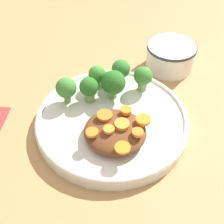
# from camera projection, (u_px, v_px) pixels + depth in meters

# --- Properties ---
(ground_plane) EXTENTS (4.00, 4.00, 0.00)m
(ground_plane) POSITION_uv_depth(u_px,v_px,m) (112.00, 125.00, 0.58)
(ground_plane) COLOR tan
(plate) EXTENTS (0.28, 0.28, 0.03)m
(plate) POSITION_uv_depth(u_px,v_px,m) (112.00, 120.00, 0.57)
(plate) COLOR silver
(plate) RESTS_ON ground_plane
(dip_bowl) EXTENTS (0.11, 0.11, 0.06)m
(dip_bowl) POSITION_uv_depth(u_px,v_px,m) (171.00, 55.00, 0.69)
(dip_bowl) COLOR white
(dip_bowl) RESTS_ON ground_plane
(stew_mound) EXTENTS (0.11, 0.10, 0.03)m
(stew_mound) POSITION_uv_depth(u_px,v_px,m) (115.00, 132.00, 0.53)
(stew_mound) COLOR brown
(stew_mound) RESTS_ON plate
(broccoli_floret_0) EXTENTS (0.04, 0.04, 0.05)m
(broccoli_floret_0) POSITION_uv_depth(u_px,v_px,m) (89.00, 88.00, 0.58)
(broccoli_floret_0) COLOR #759E51
(broccoli_floret_0) RESTS_ON plate
(broccoli_floret_1) EXTENTS (0.04, 0.04, 0.05)m
(broccoli_floret_1) POSITION_uv_depth(u_px,v_px,m) (121.00, 70.00, 0.62)
(broccoli_floret_1) COLOR #7FA85B
(broccoli_floret_1) RESTS_ON plate
(broccoli_floret_2) EXTENTS (0.05, 0.05, 0.06)m
(broccoli_floret_2) POSITION_uv_depth(u_px,v_px,m) (113.00, 83.00, 0.58)
(broccoli_floret_2) COLOR #7FA85B
(broccoli_floret_2) RESTS_ON plate
(broccoli_floret_3) EXTENTS (0.04, 0.04, 0.05)m
(broccoli_floret_3) POSITION_uv_depth(u_px,v_px,m) (143.00, 77.00, 0.60)
(broccoli_floret_3) COLOR #7FA85B
(broccoli_floret_3) RESTS_ON plate
(broccoli_floret_4) EXTENTS (0.03, 0.03, 0.05)m
(broccoli_floret_4) POSITION_uv_depth(u_px,v_px,m) (97.00, 75.00, 0.61)
(broccoli_floret_4) COLOR #7FA85B
(broccoli_floret_4) RESTS_ON plate
(broccoli_floret_5) EXTENTS (0.04, 0.04, 0.05)m
(broccoli_floret_5) POSITION_uv_depth(u_px,v_px,m) (65.00, 90.00, 0.57)
(broccoli_floret_5) COLOR #759E51
(broccoli_floret_5) RESTS_ON plate
(carrot_slice_0) EXTENTS (0.03, 0.03, 0.01)m
(carrot_slice_0) POSITION_uv_depth(u_px,v_px,m) (103.00, 115.00, 0.53)
(carrot_slice_0) COLOR orange
(carrot_slice_0) RESTS_ON stew_mound
(carrot_slice_1) EXTENTS (0.03, 0.03, 0.00)m
(carrot_slice_1) POSITION_uv_depth(u_px,v_px,m) (122.00, 148.00, 0.48)
(carrot_slice_1) COLOR orange
(carrot_slice_1) RESTS_ON stew_mound
(carrot_slice_2) EXTENTS (0.03, 0.03, 0.01)m
(carrot_slice_2) POSITION_uv_depth(u_px,v_px,m) (143.00, 120.00, 0.52)
(carrot_slice_2) COLOR orange
(carrot_slice_2) RESTS_ON stew_mound
(carrot_slice_3) EXTENTS (0.02, 0.02, 0.01)m
(carrot_slice_3) POSITION_uv_depth(u_px,v_px,m) (109.00, 129.00, 0.51)
(carrot_slice_3) COLOR orange
(carrot_slice_3) RESTS_ON stew_mound
(carrot_slice_4) EXTENTS (0.03, 0.03, 0.01)m
(carrot_slice_4) POSITION_uv_depth(u_px,v_px,m) (122.00, 124.00, 0.52)
(carrot_slice_4) COLOR orange
(carrot_slice_4) RESTS_ON stew_mound
(carrot_slice_5) EXTENTS (0.02, 0.02, 0.01)m
(carrot_slice_5) POSITION_uv_depth(u_px,v_px,m) (90.00, 132.00, 0.50)
(carrot_slice_5) COLOR orange
(carrot_slice_5) RESTS_ON stew_mound
(carrot_slice_6) EXTENTS (0.02, 0.02, 0.01)m
(carrot_slice_6) POSITION_uv_depth(u_px,v_px,m) (126.00, 111.00, 0.54)
(carrot_slice_6) COLOR orange
(carrot_slice_6) RESTS_ON stew_mound
(carrot_slice_7) EXTENTS (0.02, 0.02, 0.01)m
(carrot_slice_7) POSITION_uv_depth(u_px,v_px,m) (138.00, 132.00, 0.50)
(carrot_slice_7) COLOR orange
(carrot_slice_7) RESTS_ON stew_mound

